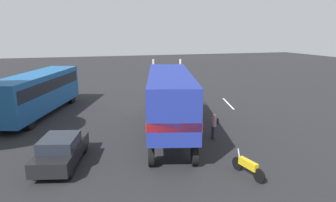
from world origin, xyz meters
name	(u,v)px	position (x,y,z in m)	size (l,w,h in m)	color
ground_plane	(161,107)	(0.00, 0.00, 0.00)	(120.00, 120.00, 0.00)	#232326
lane_stripe_near	(197,105)	(-0.09, -3.50, 0.01)	(4.40, 0.16, 0.01)	silver
lane_stripe_mid	(228,103)	(-0.46, -6.53, 0.01)	(4.40, 0.16, 0.01)	silver
semi_truck	(169,95)	(-6.41, 1.13, 2.52)	(14.32, 6.02, 4.50)	silver
person_bystander	(214,125)	(-8.64, -1.19, 0.89)	(0.34, 0.46, 1.63)	#2D3347
parked_bus	(38,90)	(0.44, 10.16, 2.07)	(11.22, 6.08, 3.40)	#1E5999
parked_car	(61,150)	(-9.97, 7.90, 0.81)	(4.70, 2.79, 1.57)	black
motorcycle	(248,166)	(-13.69, -0.58, 0.48)	(2.08, 0.54, 1.12)	black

